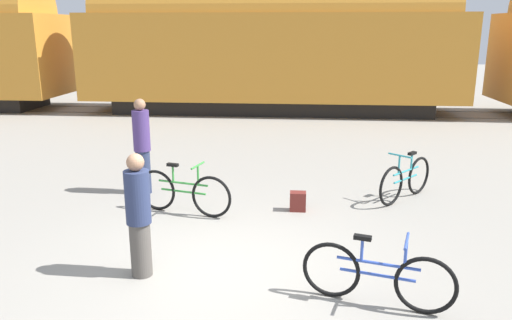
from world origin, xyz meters
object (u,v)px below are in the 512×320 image
Objects in this scene: person_in_purple at (142,146)px; person_in_navy at (139,215)px; bicycle_green at (183,192)px; bicycle_blue at (377,276)px; backpack at (298,201)px; freight_train at (272,41)px; bicycle_teal at (405,180)px.

person_in_purple is 1.13× the size of person_in_navy.
person_in_navy is at bearing -91.06° from bicycle_green.
bicycle_green is 1.07× the size of person_in_navy.
person_in_navy reaches higher than bicycle_blue.
person_in_navy is (-2.93, 0.47, 0.46)m from bicycle_blue.
person_in_navy is at bearing -128.20° from backpack.
bicycle_green is at bearing -99.52° from person_in_navy.
person_in_purple is (-1.90, -9.84, -1.71)m from freight_train.
freight_train reaches higher than person_in_navy.
person_in_purple reaches higher than bicycle_teal.
backpack is (1.96, 0.32, -0.22)m from bicycle_green.
person_in_purple is at bearing -81.80° from person_in_navy.
bicycle_blue is 1.31× the size of bicycle_teal.
bicycle_blue is at bearing -73.05° from backpack.
person_in_purple reaches higher than person_in_navy.
person_in_purple is 5.42× the size of backpack.
bicycle_blue is 5.44m from person_in_purple.
bicycle_green reaches higher than bicycle_blue.
freight_train is 10.90m from backpack.
freight_train reaches higher than bicycle_blue.
freight_train is 27.10× the size of person_in_navy.
bicycle_teal is at bearing -72.59° from freight_train.
freight_train is 11.14m from bicycle_green.
bicycle_teal is 0.80× the size of person_in_navy.
person_in_navy reaches higher than backpack.
backpack is (2.01, 2.55, -0.65)m from person_in_navy.
freight_train reaches higher than person_in_purple.
backpack is (-0.92, 3.02, -0.20)m from bicycle_blue.
freight_train is at bearing 107.41° from bicycle_teal.
person_in_purple is at bearing -179.43° from bicycle_teal.
backpack is at bearing 26.54° from person_in_purple.
bicycle_blue is 5.02× the size of backpack.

